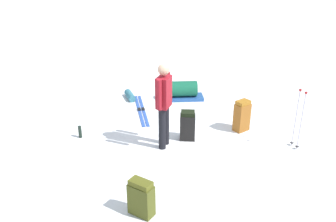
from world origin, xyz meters
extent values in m
plane|color=white|center=(0.00, 0.00, 0.00)|extent=(80.00, 80.00, 0.00)
cylinder|color=black|center=(0.04, -0.05, 0.42)|extent=(0.14, 0.14, 0.85)
cylinder|color=black|center=(0.23, -0.12, 0.42)|extent=(0.14, 0.14, 0.85)
cube|color=maroon|center=(0.13, -0.09, 1.15)|extent=(0.40, 0.33, 0.60)
cylinder|color=maroon|center=(-0.09, 0.00, 1.18)|extent=(0.09, 0.09, 0.58)
cylinder|color=maroon|center=(0.36, -0.18, 1.18)|extent=(0.09, 0.09, 0.58)
sphere|color=tan|center=(0.13, -0.09, 1.59)|extent=(0.22, 0.22, 0.22)
cube|color=#2D51AD|center=(-1.66, -0.52, 0.01)|extent=(1.87, 0.31, 0.02)
cube|color=black|center=(-1.66, -0.52, 0.04)|extent=(0.15, 0.08, 0.03)
cube|color=#2D51AD|center=(-1.64, -0.62, 0.01)|extent=(1.87, 0.31, 0.02)
cube|color=black|center=(-1.64, -0.62, 0.04)|extent=(0.15, 0.08, 0.03)
cube|color=#4A4E1B|center=(2.15, -0.50, 0.25)|extent=(0.38, 0.42, 0.50)
cube|color=#54551A|center=(2.15, -0.50, 0.54)|extent=(0.34, 0.38, 0.08)
cube|color=black|center=(-0.14, 0.41, 0.27)|extent=(0.29, 0.33, 0.54)
cube|color=black|center=(-0.14, 0.41, 0.58)|extent=(0.26, 0.30, 0.08)
cube|color=#93561E|center=(-0.47, 1.61, 0.31)|extent=(0.36, 0.39, 0.61)
cube|color=#9F641C|center=(-0.47, 1.61, 0.65)|extent=(0.32, 0.35, 0.08)
cylinder|color=#B6B0C1|center=(0.26, 2.47, 0.58)|extent=(0.02, 0.02, 1.16)
sphere|color=#A51919|center=(0.26, 2.47, 1.19)|extent=(0.05, 0.05, 0.05)
cylinder|color=black|center=(0.26, 2.47, 0.06)|extent=(0.07, 0.07, 0.01)
cylinder|color=#B6B0C1|center=(0.41, 2.52, 0.58)|extent=(0.02, 0.02, 1.16)
sphere|color=#A51919|center=(0.41, 2.52, 1.19)|extent=(0.05, 0.05, 0.05)
cylinder|color=black|center=(0.41, 2.52, 0.06)|extent=(0.07, 0.07, 0.01)
cube|color=#234D91|center=(-2.34, 0.48, 0.04)|extent=(0.47, 1.15, 0.09)
cylinder|color=#14593E|center=(-2.34, 0.48, 0.29)|extent=(0.42, 0.80, 0.40)
cylinder|color=teal|center=(-2.44, -0.88, 0.09)|extent=(0.58, 0.33, 0.18)
cylinder|color=black|center=(-0.31, -1.82, 0.13)|extent=(0.07, 0.07, 0.26)
camera|label=1|loc=(6.31, -0.33, 3.50)|focal=37.71mm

